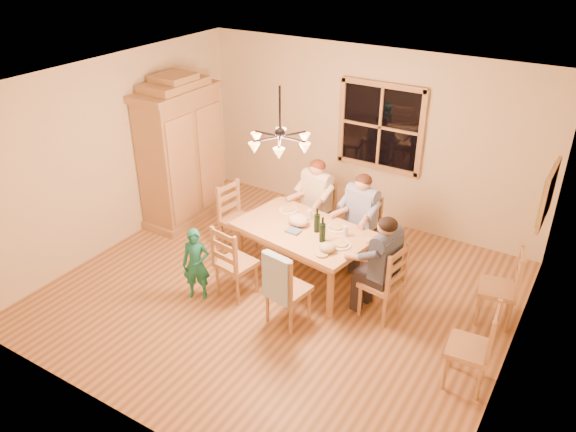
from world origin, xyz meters
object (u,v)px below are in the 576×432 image
Objects in this scene: armoire at (181,155)px; chair_near_left at (237,273)px; adult_woman at (316,193)px; wine_bottle_a at (317,220)px; chair_far_right at (359,243)px; child at (196,264)px; chair_end_left at (239,230)px; chair_end_right at (380,293)px; adult_slate_man at (384,255)px; adult_plaid_man at (361,209)px; chair_spare_back at (495,299)px; chair_far_left at (315,226)px; chair_near_right at (288,299)px; wine_bottle_b at (322,229)px; dining_table at (304,236)px; chair_spare_front at (466,360)px; chandelier at (280,141)px.

chair_near_left is (1.94, -1.28, -0.75)m from armoire.
adult_woman is 2.65× the size of wine_bottle_a.
chair_far_right is 2.28m from child.
chair_far_right and chair_end_left have the same top height.
chair_end_left is 2.38m from chair_end_right.
adult_slate_man is at bearing -11.78° from wine_bottle_a.
adult_slate_man is (0.72, -0.93, 0.00)m from adult_plaid_man.
chair_spare_back is at bearing 179.34° from adult_woman.
chair_far_left is 0.93m from adult_plaid_man.
chair_near_left reaches higher than child.
chair_near_left is (-0.25, -1.60, 0.00)m from chair_far_left.
chair_near_right is at bearing -26.94° from armoire.
armoire reaches higher than chair_far_left.
adult_plaid_man reaches higher than wine_bottle_b.
dining_table is 1.88× the size of chair_near_right.
chair_near_right is at bearing -19.05° from child.
chair_spare_back is (3.32, 1.46, -0.18)m from child.
chair_far_right is at bearing 45.61° from chair_spare_front.
chair_spare_back is at bearing 40.52° from chair_near_right.
chair_far_right is 1.03× the size of child.
chair_far_right is at bearing -180.00° from adult_woman.
chair_near_left is at bearing 64.80° from chair_far_right.
chair_end_right is at bearing 136.64° from adult_plaid_man.
chair_near_left is 1.03× the size of child.
wine_bottle_b is (-0.10, -0.90, 0.62)m from chair_far_right.
armoire is 2.32× the size of chair_end_left.
chair_near_left and chair_end_left have the same top height.
chair_far_right is at bearing 58.65° from dining_table.
adult_slate_man is at bearing -5.13° from child.
wine_bottle_a is at bearing 63.97° from chair_spare_front.
wine_bottle_a is at bearing 61.67° from chandelier.
chair_near_right and chair_end_right have the same top height.
adult_woman reaches higher than wine_bottle_a.
chair_near_right is 1.81m from chair_end_left.
armoire is 6.97× the size of wine_bottle_a.
adult_plaid_man is 2.52m from chair_spare_front.
wine_bottle_b is at bearing -23.81° from dining_table.
chair_far_left is at bearing 69.08° from chair_spare_back.
child is (1.56, -1.59, -0.58)m from armoire.
wine_bottle_b reaches higher than chair_spare_front.
chandelier is at bearing 97.93° from chair_spare_back.
child is (0.24, -1.23, 0.18)m from chair_end_left.
chair_spare_front is (2.20, -0.82, -0.62)m from wine_bottle_a.
dining_table is at bearing 62.10° from chair_near_left.
wine_bottle_b is at bearing 92.40° from chair_far_right.
adult_slate_man is at bearing 26.57° from chair_near_left.
chair_near_right is 1.09m from wine_bottle_a.
wine_bottle_b is at bearing 86.40° from chair_end_left.
chair_near_right is at bearing 117.90° from adult_woman.
chair_end_right and chair_spare_front have the same top height.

